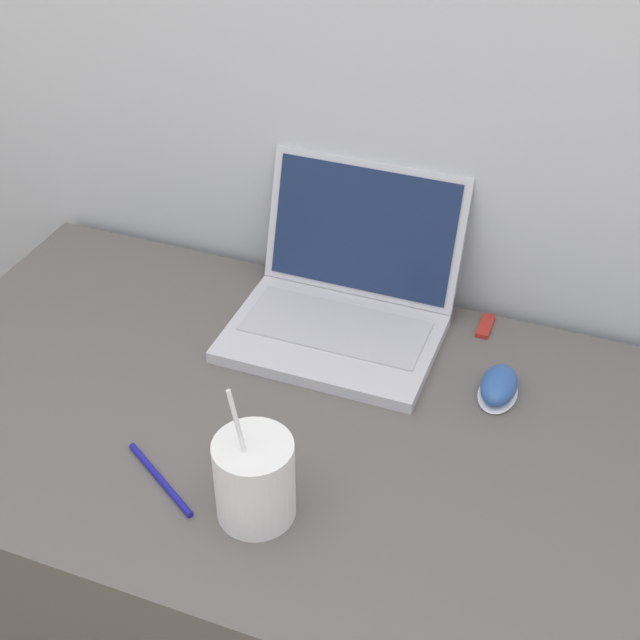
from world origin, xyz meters
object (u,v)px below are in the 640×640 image
(usb_stick, at_px, (485,326))
(pen, at_px, (160,479))
(laptop, at_px, (344,298))
(computer_mouse, at_px, (499,386))
(drink_cup, at_px, (255,478))

(usb_stick, bearing_deg, pen, -124.43)
(laptop, relative_size, usb_stick, 5.51)
(laptop, xyz_separation_m, computer_mouse, (0.27, -0.08, -0.04))
(pen, bearing_deg, usb_stick, 55.57)
(usb_stick, distance_m, pen, 0.59)
(drink_cup, distance_m, pen, 0.15)
(computer_mouse, bearing_deg, laptop, 163.33)
(drink_cup, distance_m, usb_stick, 0.53)
(laptop, bearing_deg, drink_cup, -85.91)
(drink_cup, bearing_deg, computer_mouse, 53.77)
(computer_mouse, distance_m, usb_stick, 0.16)
(computer_mouse, bearing_deg, pen, -139.27)
(laptop, relative_size, pen, 2.38)
(usb_stick, xyz_separation_m, pen, (-0.33, -0.49, 0.00))
(drink_cup, relative_size, computer_mouse, 2.11)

